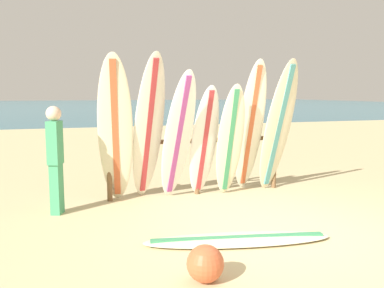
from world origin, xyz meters
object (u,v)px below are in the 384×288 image
(surfboard_leaning_left, at_px, (148,129))
(surfboard_leaning_far_right, at_px, (278,127))
(surfboard_rack, at_px, (197,154))
(beach_ball, at_px, (205,264))
(surfboard_leaning_center, at_px, (204,142))
(surfboard_leaning_center_left, at_px, (178,137))
(surfboard_leaning_far_left, at_px, (115,130))
(beachgoer_standing, at_px, (55,155))
(surfboard_lying_on_sand, at_px, (238,239))
(surfboard_leaning_right, at_px, (250,128))
(surfboard_leaning_center_right, at_px, (230,141))

(surfboard_leaning_left, xyz_separation_m, surfboard_leaning_far_right, (2.41, -0.09, -0.02))
(surfboard_rack, xyz_separation_m, beach_ball, (-1.06, -3.38, -0.57))
(surfboard_rack, distance_m, surfboard_leaning_center, 0.37)
(surfboard_rack, xyz_separation_m, surfboard_leaning_center, (0.04, -0.27, 0.24))
(surfboard_leaning_left, xyz_separation_m, surfboard_leaning_center_left, (0.47, -0.17, -0.14))
(surfboard_leaning_center, bearing_deg, surfboard_leaning_far_left, 179.55)
(beachgoer_standing, bearing_deg, surfboard_lying_on_sand, -42.62)
(surfboard_leaning_far_left, height_order, surfboard_leaning_far_right, surfboard_leaning_far_left)
(surfboard_leaning_center_left, height_order, surfboard_leaning_right, surfboard_leaning_right)
(surfboard_leaning_left, distance_m, surfboard_lying_on_sand, 2.62)
(surfboard_leaning_far_right, xyz_separation_m, beachgoer_standing, (-3.91, -0.17, -0.32))
(surfboard_rack, distance_m, surfboard_leaning_far_left, 1.61)
(surfboard_leaning_far_left, xyz_separation_m, surfboard_leaning_left, (0.55, -0.00, 0.01))
(surfboard_leaning_far_right, distance_m, beachgoer_standing, 3.92)
(surfboard_leaning_far_left, xyz_separation_m, surfboard_leaning_far_right, (2.96, -0.09, -0.01))
(surfboard_rack, bearing_deg, beachgoer_standing, -168.09)
(surfboard_leaning_center, distance_m, surfboard_leaning_far_right, 1.44)
(surfboard_rack, xyz_separation_m, surfboard_leaning_center_left, (-0.49, -0.43, 0.36))
(surfboard_leaning_left, relative_size, beach_ball, 6.72)
(surfboard_leaning_far_right, distance_m, beach_ball, 4.08)
(surfboard_leaning_far_right, height_order, surfboard_lying_on_sand, surfboard_leaning_far_right)
(surfboard_leaning_far_left, relative_size, surfboard_leaning_center_left, 1.11)
(beachgoer_standing, distance_m, beach_ball, 3.27)
(surfboard_leaning_right, height_order, beach_ball, surfboard_leaning_right)
(surfboard_leaning_center, bearing_deg, surfboard_leaning_center_right, -16.74)
(surfboard_leaning_far_left, height_order, surfboard_leaning_center_left, surfboard_leaning_far_left)
(surfboard_rack, xyz_separation_m, surfboard_leaning_left, (-0.95, -0.26, 0.50))
(surfboard_leaning_left, bearing_deg, surfboard_leaning_right, 0.38)
(surfboard_leaning_left, bearing_deg, surfboard_leaning_center_left, -19.65)
(surfboard_rack, distance_m, surfboard_leaning_left, 1.11)
(surfboard_leaning_center, bearing_deg, surfboard_leaning_center_left, -163.20)
(surfboard_leaning_center_right, relative_size, beach_ball, 5.40)
(beach_ball, bearing_deg, surfboard_leaning_center_left, 78.95)
(surfboard_leaning_far_right, distance_m, surfboard_lying_on_sand, 3.02)
(surfboard_leaning_left, relative_size, surfboard_leaning_far_right, 1.02)
(surfboard_leaning_right, bearing_deg, surfboard_leaning_center, -178.62)
(surfboard_leaning_center_right, height_order, beach_ball, surfboard_leaning_center_right)
(surfboard_leaning_center, xyz_separation_m, surfboard_leaning_center_right, (0.44, -0.13, 0.01))
(surfboard_leaning_center_right, bearing_deg, surfboard_lying_on_sand, -110.49)
(surfboard_leaning_left, distance_m, surfboard_leaning_far_right, 2.41)
(beachgoer_standing, xyz_separation_m, beach_ball, (1.39, -2.86, -0.73))
(surfboard_leaning_right, height_order, surfboard_leaning_far_right, surfboard_leaning_far_right)
(surfboard_leaning_left, distance_m, surfboard_leaning_right, 1.90)
(surfboard_rack, distance_m, surfboard_leaning_center_left, 0.74)
(surfboard_leaning_center_right, xyz_separation_m, beach_ball, (-1.54, -2.98, -0.82))
(surfboard_leaning_far_left, height_order, surfboard_lying_on_sand, surfboard_leaning_far_left)
(surfboard_leaning_far_left, relative_size, surfboard_leaning_center_right, 1.23)
(surfboard_leaning_center_left, relative_size, surfboard_leaning_far_right, 0.91)
(surfboard_leaning_left, height_order, surfboard_leaning_center_right, surfboard_leaning_left)
(surfboard_leaning_far_right, bearing_deg, surfboard_leaning_right, 169.06)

